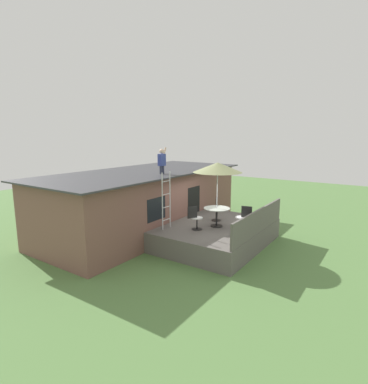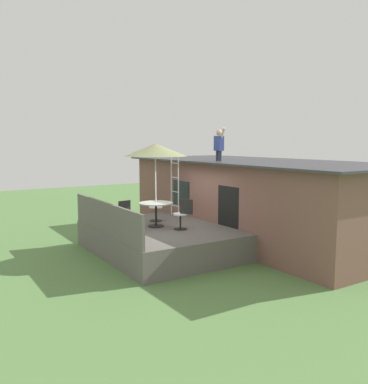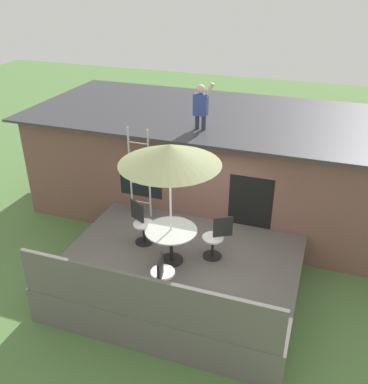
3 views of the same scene
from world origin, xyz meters
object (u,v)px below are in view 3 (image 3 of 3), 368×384
at_px(patio_table, 171,237).
at_px(patio_chair_left, 141,223).
at_px(person_figure, 201,104).
at_px(patio_chair_right, 216,237).
at_px(patio_chair_near, 162,275).
at_px(step_ladder, 140,174).
at_px(patio_umbrella, 170,154).

distance_m(patio_table, patio_chair_left, 0.98).
bearing_deg(person_figure, patio_chair_left, -107.30).
bearing_deg(patio_chair_right, patio_table, 0.00).
bearing_deg(patio_chair_near, step_ladder, 19.86).
relative_size(step_ladder, patio_chair_left, 2.39).
bearing_deg(step_ladder, patio_chair_near, -58.35).
bearing_deg(person_figure, patio_table, -85.34).
distance_m(patio_table, person_figure, 3.23).
bearing_deg(patio_umbrella, patio_table, -63.43).
xyz_separation_m(patio_chair_left, patio_chair_right, (1.67, -0.01, 0.00)).
height_order(patio_chair_right, patio_chair_near, same).
distance_m(step_ladder, patio_chair_near, 3.02).
xyz_separation_m(step_ladder, person_figure, (1.12, 1.07, 1.46)).
distance_m(patio_table, step_ladder, 2.06).
distance_m(patio_chair_left, patio_chair_near, 1.83).
height_order(step_ladder, person_figure, person_figure).
xyz_separation_m(step_ladder, patio_chair_near, (1.55, -2.51, -0.64)).
xyz_separation_m(patio_umbrella, patio_chair_near, (0.21, -1.03, -1.89)).
bearing_deg(patio_chair_near, patio_umbrella, 0.00).
xyz_separation_m(patio_table, patio_chair_near, (0.21, -1.03, -0.13)).
xyz_separation_m(step_ladder, patio_chair_right, (2.14, -1.03, -0.64)).
relative_size(patio_table, patio_chair_left, 1.13).
relative_size(patio_table, patio_chair_right, 1.13).
bearing_deg(patio_table, patio_chair_right, 29.15).
height_order(person_figure, patio_chair_right, person_figure).
relative_size(patio_umbrella, step_ladder, 1.15).
bearing_deg(step_ladder, patio_table, -48.06).
height_order(person_figure, patio_chair_near, person_figure).
bearing_deg(patio_chair_near, patio_table, 0.00).
bearing_deg(patio_table, patio_umbrella, 116.57).
xyz_separation_m(patio_umbrella, patio_chair_left, (-0.86, 0.46, -1.89)).
bearing_deg(patio_chair_left, patio_chair_right, 27.85).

